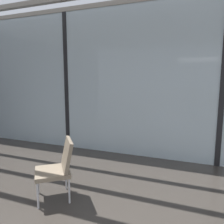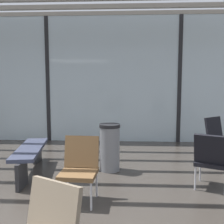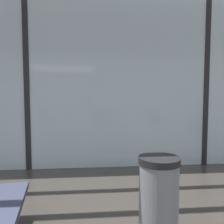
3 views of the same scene
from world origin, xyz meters
name	(u,v)px [view 3 (image 3 of 3)]	position (x,y,z in m)	size (l,w,h in m)	color
glass_curtain_wall	(27,82)	(0.00, 5.20, 1.66)	(14.00, 0.08, 3.32)	silver
window_mullion_1	(27,82)	(0.00, 5.20, 1.66)	(0.10, 0.12, 3.32)	black
window_mullion_2	(205,83)	(3.50, 5.20, 1.66)	(0.10, 0.12, 3.32)	black
parked_airplane	(22,78)	(-1.41, 9.67, 2.07)	(12.34, 4.14, 4.14)	silver
trash_bin	(159,202)	(1.82, 2.77, 0.43)	(0.38, 0.38, 0.86)	slate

